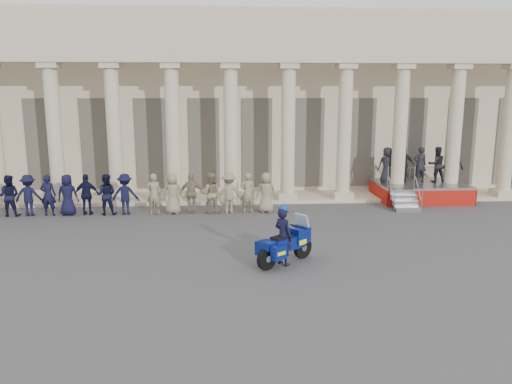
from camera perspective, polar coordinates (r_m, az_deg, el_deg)
The scene contains 6 objects.
ground at distance 15.53m, azimuth -7.20°, elevation -7.69°, with size 90.00×90.00×0.00m, color #404042.
building at distance 29.42m, azimuth -5.67°, elevation 10.30°, with size 40.00×12.50×9.00m.
officer_rank at distance 21.84m, azimuth -18.73°, elevation -0.29°, with size 15.38×0.65×1.72m.
reviewing_stand at distance 24.83m, azimuth 18.51°, elevation 2.22°, with size 4.18×3.96×2.50m.
motorcycle at distance 14.92m, azimuth 3.44°, elevation -5.93°, with size 1.83×1.62×1.42m.
rider at distance 14.75m, azimuth 3.13°, elevation -4.93°, with size 0.72×0.76×1.83m.
Camera 1 is at (1.01, -14.65, 5.04)m, focal length 35.00 mm.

